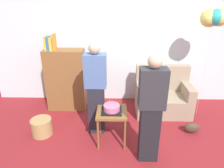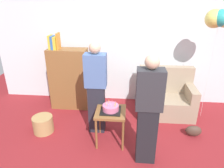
% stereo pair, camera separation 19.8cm
% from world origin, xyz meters
% --- Properties ---
extents(ground_plane, '(8.00, 8.00, 0.00)m').
position_xyz_m(ground_plane, '(0.00, 0.00, 0.00)').
color(ground_plane, maroon).
extents(wall_back, '(6.00, 0.10, 2.70)m').
position_xyz_m(wall_back, '(0.00, 2.05, 1.35)').
color(wall_back, silver).
rests_on(wall_back, ground_plane).
extents(couch, '(1.10, 0.70, 0.96)m').
position_xyz_m(couch, '(0.78, 1.44, 0.34)').
color(couch, gray).
rests_on(couch, ground_plane).
extents(bookshelf, '(0.80, 0.36, 1.62)m').
position_xyz_m(bookshelf, '(-1.26, 1.56, 0.67)').
color(bookshelf, brown).
rests_on(bookshelf, ground_plane).
extents(side_table, '(0.48, 0.48, 0.59)m').
position_xyz_m(side_table, '(-0.26, 0.42, 0.50)').
color(side_table, brown).
rests_on(side_table, ground_plane).
extents(birthday_cake, '(0.32, 0.32, 0.16)m').
position_xyz_m(birthday_cake, '(-0.26, 0.42, 0.64)').
color(birthday_cake, black).
rests_on(birthday_cake, side_table).
extents(person_blowing_candles, '(0.36, 0.22, 1.63)m').
position_xyz_m(person_blowing_candles, '(-0.53, 0.72, 0.83)').
color(person_blowing_candles, '#23232D').
rests_on(person_blowing_candles, ground_plane).
extents(person_holding_cake, '(0.36, 0.22, 1.63)m').
position_xyz_m(person_holding_cake, '(0.29, 0.05, 0.83)').
color(person_holding_cake, black).
rests_on(person_holding_cake, ground_plane).
extents(wicker_basket, '(0.36, 0.36, 0.30)m').
position_xyz_m(wicker_basket, '(-1.50, 0.58, 0.15)').
color(wicker_basket, '#A88451').
rests_on(wicker_basket, ground_plane).
extents(handbag, '(0.28, 0.14, 0.20)m').
position_xyz_m(handbag, '(1.18, 0.69, 0.10)').
color(handbag, '#473328').
rests_on(handbag, ground_plane).
extents(balloon_bunch, '(0.45, 0.37, 2.09)m').
position_xyz_m(balloon_bunch, '(1.50, 1.33, 1.94)').
color(balloon_bunch, silver).
rests_on(balloon_bunch, ground_plane).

